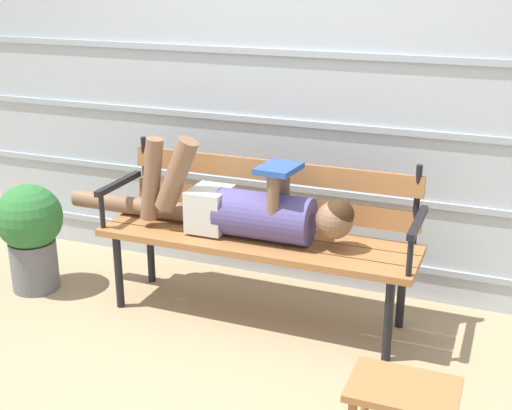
{
  "coord_description": "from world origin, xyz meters",
  "views": [
    {
      "loc": [
        1.22,
        -2.89,
        1.82
      ],
      "look_at": [
        0.0,
        0.2,
        0.64
      ],
      "focal_mm": 48.06,
      "sensor_mm": 36.0,
      "label": 1
    }
  ],
  "objects_px": {
    "park_bench": "(261,226)",
    "footstool": "(403,399)",
    "reclining_person": "(239,208)",
    "potted_plant": "(31,231)"
  },
  "relations": [
    {
      "from": "potted_plant",
      "to": "park_bench",
      "type": "bearing_deg",
      "value": 9.62
    },
    {
      "from": "reclining_person",
      "to": "footstool",
      "type": "bearing_deg",
      "value": -38.69
    },
    {
      "from": "park_bench",
      "to": "footstool",
      "type": "relative_size",
      "value": 4.08
    },
    {
      "from": "reclining_person",
      "to": "potted_plant",
      "type": "height_order",
      "value": "reclining_person"
    },
    {
      "from": "potted_plant",
      "to": "reclining_person",
      "type": "bearing_deg",
      "value": 7.26
    },
    {
      "from": "park_bench",
      "to": "potted_plant",
      "type": "distance_m",
      "value": 1.36
    },
    {
      "from": "park_bench",
      "to": "potted_plant",
      "type": "height_order",
      "value": "park_bench"
    },
    {
      "from": "footstool",
      "to": "potted_plant",
      "type": "distance_m",
      "value": 2.36
    },
    {
      "from": "park_bench",
      "to": "footstool",
      "type": "height_order",
      "value": "park_bench"
    },
    {
      "from": "footstool",
      "to": "park_bench",
      "type": "bearing_deg",
      "value": 136.32
    }
  ]
}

